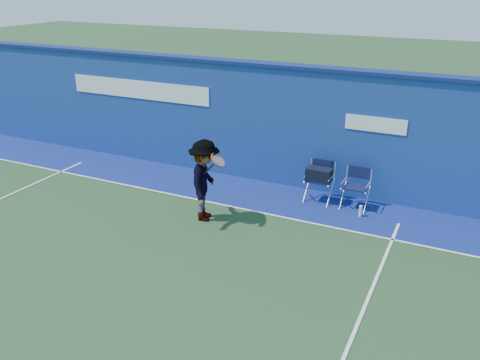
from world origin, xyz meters
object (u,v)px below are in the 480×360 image
at_px(directors_chair_left, 319,185).
at_px(tennis_player, 205,181).
at_px(directors_chair_right, 355,196).
at_px(water_bottle, 360,211).

relative_size(directors_chair_left, tennis_player, 0.54).
relative_size(directors_chair_right, tennis_player, 0.52).
bearing_deg(water_bottle, tennis_player, -152.85).
xyz_separation_m(directors_chair_left, directors_chair_right, (0.88, 0.01, -0.13)).
xyz_separation_m(directors_chair_left, tennis_player, (-1.99, -2.00, 0.50)).
bearing_deg(directors_chair_left, water_bottle, -20.10).
relative_size(water_bottle, tennis_player, 0.14).
relative_size(directors_chair_right, water_bottle, 3.57).
bearing_deg(directors_chair_right, water_bottle, -60.10).
height_order(directors_chair_right, tennis_player, tennis_player).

